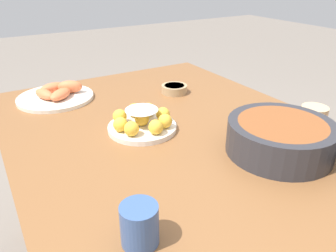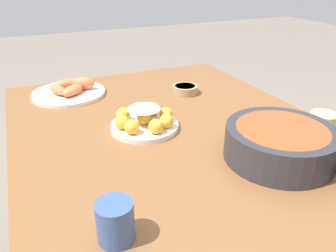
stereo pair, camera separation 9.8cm
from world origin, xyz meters
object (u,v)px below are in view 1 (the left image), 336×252
at_px(cake_plate, 142,122).
at_px(cup_far, 313,116).
at_px(serving_bowl, 280,137).
at_px(cup_near, 140,225).
at_px(seafood_platter, 57,95).
at_px(dining_table, 195,169).
at_px(sauce_bowl, 174,89).

distance_m(cake_plate, cup_far, 0.55).
height_order(serving_bowl, cup_near, serving_bowl).
bearing_deg(cake_plate, seafood_platter, -157.79).
height_order(cake_plate, cup_far, cake_plate).
bearing_deg(dining_table, sauce_bowl, 156.30).
distance_m(serving_bowl, sauce_bowl, 0.55).
xyz_separation_m(serving_bowl, sauce_bowl, (-0.55, 0.00, -0.03)).
relative_size(sauce_bowl, cup_near, 1.27).
relative_size(cake_plate, sauce_bowl, 2.07).
bearing_deg(seafood_platter, dining_table, 23.16).
bearing_deg(dining_table, cup_far, 78.90).
bearing_deg(seafood_platter, cup_far, 44.55).
distance_m(sauce_bowl, cup_near, 0.81).
height_order(sauce_bowl, seafood_platter, seafood_platter).
distance_m(serving_bowl, cup_near, 0.49).
xyz_separation_m(serving_bowl, cup_far, (-0.06, 0.23, -0.02)).
relative_size(dining_table, sauce_bowl, 14.71).
bearing_deg(serving_bowl, sauce_bowl, 179.81).
bearing_deg(seafood_platter, cup_near, -3.41).
xyz_separation_m(dining_table, cup_far, (0.08, 0.40, 0.11)).
xyz_separation_m(cake_plate, serving_bowl, (0.32, 0.26, 0.02)).
height_order(seafood_platter, cup_near, cup_near).
bearing_deg(sauce_bowl, seafood_platter, -112.05).
bearing_deg(serving_bowl, cake_plate, -140.48).
distance_m(serving_bowl, seafood_platter, 0.85).
xyz_separation_m(dining_table, seafood_platter, (-0.59, -0.25, 0.09)).
xyz_separation_m(seafood_platter, cup_far, (0.67, 0.66, 0.02)).
height_order(serving_bowl, sauce_bowl, serving_bowl).
distance_m(sauce_bowl, cup_far, 0.54).
bearing_deg(seafood_platter, cake_plate, 22.21).
distance_m(serving_bowl, cup_far, 0.23).
bearing_deg(dining_table, seafood_platter, -156.84).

